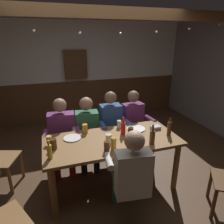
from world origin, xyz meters
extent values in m
plane|color=#4C331E|center=(0.00, 0.00, 0.00)|extent=(6.81, 6.81, 0.00)
cube|color=silver|center=(0.00, 2.77, 1.75)|extent=(5.67, 0.12, 1.47)
cube|color=brown|center=(0.00, 2.77, 0.51)|extent=(5.67, 0.12, 1.01)
cube|color=brown|center=(0.00, 0.38, 2.40)|extent=(5.11, 0.14, 0.16)
cube|color=brown|center=(0.00, -0.17, 0.75)|extent=(1.84, 0.84, 0.04)
cylinder|color=brown|center=(-0.84, -0.50, 0.37)|extent=(0.08, 0.08, 0.73)
cylinder|color=brown|center=(0.84, -0.50, 0.37)|extent=(0.08, 0.08, 0.73)
cylinder|color=brown|center=(-0.84, 0.17, 0.37)|extent=(0.08, 0.08, 0.73)
cylinder|color=brown|center=(0.84, 0.17, 0.37)|extent=(0.08, 0.08, 0.73)
cube|color=#6B2D66|center=(-0.62, 0.55, 0.71)|extent=(0.43, 0.25, 0.51)
sphere|color=#9E755B|center=(-0.62, 0.55, 1.10)|extent=(0.21, 0.21, 0.21)
cylinder|color=#AD1919|center=(-0.52, 0.40, 0.48)|extent=(0.16, 0.40, 0.13)
cylinder|color=#AD1919|center=(-0.75, 0.42, 0.48)|extent=(0.16, 0.40, 0.13)
cylinder|color=#AD1919|center=(-0.53, 0.21, 0.21)|extent=(0.10, 0.10, 0.42)
cylinder|color=#AD1919|center=(-0.76, 0.23, 0.21)|extent=(0.10, 0.10, 0.42)
cylinder|color=#6B2D66|center=(-0.40, 0.29, 0.74)|extent=(0.10, 0.29, 0.08)
cylinder|color=#6B2D66|center=(-0.88, 0.33, 0.74)|extent=(0.10, 0.29, 0.08)
cube|color=#33724C|center=(-0.21, 0.55, 0.70)|extent=(0.40, 0.27, 0.48)
sphere|color=#9E755B|center=(-0.21, 0.55, 1.08)|extent=(0.22, 0.22, 0.22)
cylinder|color=black|center=(-0.12, 0.41, 0.48)|extent=(0.17, 0.40, 0.13)
cylinder|color=black|center=(-0.32, 0.43, 0.48)|extent=(0.17, 0.40, 0.13)
cylinder|color=black|center=(-0.14, 0.21, 0.21)|extent=(0.10, 0.10, 0.42)
cylinder|color=black|center=(-0.34, 0.24, 0.21)|extent=(0.10, 0.10, 0.42)
cylinder|color=#9E755B|center=(-0.02, 0.27, 0.73)|extent=(0.11, 0.29, 0.08)
cylinder|color=#9E755B|center=(-0.45, 0.32, 0.73)|extent=(0.11, 0.29, 0.08)
cube|color=#2D4C84|center=(0.21, 0.55, 0.74)|extent=(0.35, 0.23, 0.56)
sphere|color=brown|center=(0.21, 0.55, 1.15)|extent=(0.20, 0.20, 0.20)
cylinder|color=black|center=(0.30, 0.42, 0.48)|extent=(0.13, 0.37, 0.13)
cylinder|color=black|center=(0.11, 0.42, 0.48)|extent=(0.13, 0.37, 0.13)
cylinder|color=black|center=(0.30, 0.24, 0.21)|extent=(0.10, 0.10, 0.42)
cylinder|color=black|center=(0.11, 0.24, 0.21)|extent=(0.10, 0.10, 0.42)
cylinder|color=#2D4C84|center=(0.41, 0.30, 0.77)|extent=(0.08, 0.28, 0.08)
cylinder|color=#2D4C84|center=(0.00, 0.30, 0.77)|extent=(0.08, 0.28, 0.08)
cube|color=#6B2D66|center=(0.62, 0.55, 0.73)|extent=(0.38, 0.25, 0.54)
sphere|color=brown|center=(0.62, 0.55, 1.13)|extent=(0.20, 0.20, 0.20)
cylinder|color=#6B2D66|center=(0.74, 0.42, 0.48)|extent=(0.17, 0.40, 0.13)
cylinder|color=#6B2D66|center=(0.54, 0.40, 0.48)|extent=(0.17, 0.40, 0.13)
cylinder|color=#6B2D66|center=(0.76, 0.23, 0.21)|extent=(0.10, 0.10, 0.42)
cylinder|color=#6B2D66|center=(0.56, 0.21, 0.21)|extent=(0.10, 0.10, 0.42)
cylinder|color=#6B2D66|center=(0.86, 0.34, 0.76)|extent=(0.11, 0.29, 0.08)
cylinder|color=brown|center=(0.44, 0.29, 0.76)|extent=(0.11, 0.29, 0.08)
cube|color=silver|center=(0.00, -0.88, 0.72)|extent=(0.40, 0.25, 0.53)
sphere|color=tan|center=(0.00, -0.88, 1.12)|extent=(0.21, 0.21, 0.21)
cylinder|color=#33724C|center=(-0.08, -0.71, 0.48)|extent=(0.18, 0.44, 0.13)
cylinder|color=#33724C|center=(0.13, -0.73, 0.48)|extent=(0.18, 0.44, 0.13)
cylinder|color=#33724C|center=(-0.06, -0.49, 0.21)|extent=(0.10, 0.10, 0.42)
cylinder|color=#33724C|center=(0.15, -0.52, 0.21)|extent=(0.10, 0.10, 0.42)
cylinder|color=silver|center=(-0.19, -0.62, 0.75)|extent=(0.12, 0.29, 0.08)
cylinder|color=tan|center=(0.25, -0.67, 0.75)|extent=(0.12, 0.29, 0.08)
cylinder|color=brown|center=(-1.24, -0.61, 0.22)|extent=(0.04, 0.04, 0.44)
cylinder|color=brown|center=(0.97, -1.11, 0.22)|extent=(0.04, 0.04, 0.44)
cylinder|color=brown|center=(1.19, -0.80, 0.22)|extent=(0.04, 0.04, 0.44)
cube|color=brown|center=(-1.52, 0.34, 0.45)|extent=(0.56, 0.56, 0.02)
cylinder|color=brown|center=(-1.28, 0.46, 0.22)|extent=(0.04, 0.04, 0.44)
cylinder|color=brown|center=(-1.40, 0.10, 0.22)|extent=(0.04, 0.04, 0.44)
cylinder|color=#F9E08C|center=(0.18, -0.45, 0.81)|extent=(0.04, 0.04, 0.08)
cube|color=#B2B7BC|center=(0.73, -0.06, 0.80)|extent=(0.14, 0.10, 0.05)
cylinder|color=white|center=(-0.52, 0.03, 0.78)|extent=(0.24, 0.24, 0.01)
cylinder|color=white|center=(0.45, 0.03, 0.78)|extent=(0.28, 0.28, 0.01)
cylinder|color=gold|center=(-0.83, -0.38, 0.86)|extent=(0.06, 0.06, 0.17)
cylinder|color=gold|center=(-0.83, -0.38, 0.97)|extent=(0.02, 0.02, 0.06)
cylinder|color=#593314|center=(0.46, -0.45, 0.87)|extent=(0.07, 0.07, 0.19)
cylinder|color=#593314|center=(0.46, -0.45, 1.00)|extent=(0.03, 0.03, 0.09)
cylinder|color=#593314|center=(0.81, -0.30, 0.88)|extent=(0.06, 0.06, 0.20)
cylinder|color=#593314|center=(0.81, -0.30, 1.01)|extent=(0.02, 0.02, 0.06)
cylinder|color=red|center=(0.20, -0.06, 0.86)|extent=(0.07, 0.07, 0.18)
cylinder|color=red|center=(0.20, -0.06, 1.00)|extent=(0.03, 0.03, 0.08)
cylinder|color=#4C2D19|center=(0.27, -0.17, 0.84)|extent=(0.07, 0.07, 0.14)
cylinder|color=white|center=(0.22, 0.17, 0.83)|extent=(0.06, 0.06, 0.11)
cylinder|color=#4C2D19|center=(-0.16, -0.43, 0.84)|extent=(0.07, 0.07, 0.13)
cylinder|color=gold|center=(-0.06, -0.42, 0.85)|extent=(0.06, 0.06, 0.16)
cylinder|color=#E5C64C|center=(-0.82, -0.04, 0.83)|extent=(0.07, 0.07, 0.12)
cylinder|color=#4C2D19|center=(-0.77, -0.18, 0.84)|extent=(0.08, 0.08, 0.14)
cylinder|color=gold|center=(-0.31, 0.14, 0.84)|extent=(0.08, 0.08, 0.14)
cylinder|color=white|center=(-0.08, -0.26, 0.84)|extent=(0.08, 0.08, 0.13)
cube|color=brown|center=(-0.04, 2.64, 1.45)|extent=(0.56, 0.12, 0.70)
sphere|color=black|center=(-0.04, 2.56, 1.45)|extent=(0.03, 0.03, 0.03)
sphere|color=#F9EAB2|center=(-0.85, 0.33, 2.16)|extent=(0.04, 0.04, 0.04)
sphere|color=#F9EAB2|center=(-0.28, 0.33, 2.14)|extent=(0.04, 0.04, 0.04)
sphere|color=#F9EAB2|center=(0.28, 0.33, 2.14)|extent=(0.04, 0.04, 0.04)
sphere|color=#F9EAB2|center=(0.85, 0.33, 2.16)|extent=(0.04, 0.04, 0.04)
sphere|color=#F9EAB2|center=(1.42, 0.33, 2.21)|extent=(0.04, 0.04, 0.04)
sphere|color=#F9EAB2|center=(1.99, 0.33, 2.28)|extent=(0.04, 0.04, 0.04)
camera|label=1|loc=(-0.77, -2.51, 2.09)|focal=32.39mm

